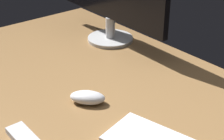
# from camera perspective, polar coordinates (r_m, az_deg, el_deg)

# --- Properties ---
(desk) EXTENTS (1.40, 0.84, 0.02)m
(desk) POSITION_cam_1_polar(r_m,az_deg,el_deg) (1.21, -2.33, -2.61)
(desk) COLOR olive
(desk) RESTS_ON ground
(computer_mouse) EXTENTS (0.12, 0.12, 0.04)m
(computer_mouse) POSITION_cam_1_polar(r_m,az_deg,el_deg) (1.10, -3.90, -4.36)
(computer_mouse) COLOR silver
(computer_mouse) RESTS_ON desk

